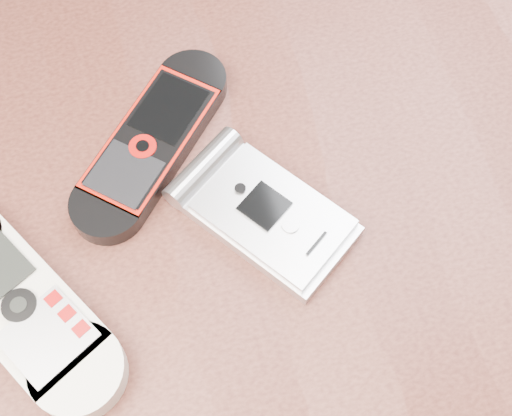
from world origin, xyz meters
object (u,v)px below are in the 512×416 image
Objects in this scene: nokia_black_red at (152,142)px; motorola_razr at (268,214)px; nokia_white at (17,303)px; table at (250,276)px.

nokia_black_red is 1.32× the size of motorola_razr.
motorola_razr is at bearing -23.91° from nokia_white.
nokia_white is 1.08× the size of nokia_black_red.
nokia_black_red is 0.09m from motorola_razr.
motorola_razr reaches higher than nokia_black_red.
motorola_razr is (0.16, 0.02, -0.00)m from nokia_white.
nokia_white is 0.16m from motorola_razr.
nokia_black_red reaches higher than table.
nokia_black_red is at bearing 12.04° from nokia_white.
motorola_razr is at bearing -7.91° from nokia_black_red.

